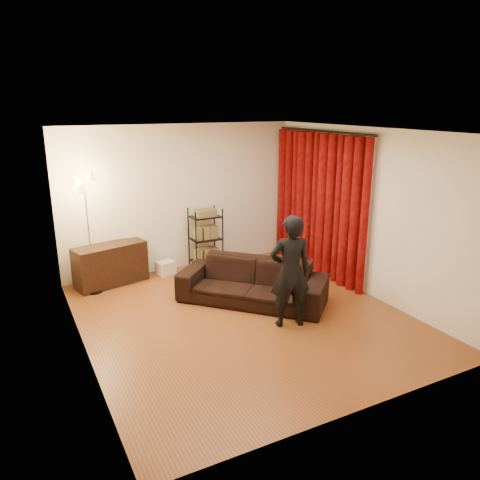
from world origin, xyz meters
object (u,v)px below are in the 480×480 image
person (290,272)px  wire_shelf (206,239)px  sofa (252,282)px  storage_boxes (166,268)px  floor_lamp (89,235)px  media_cabinet (111,264)px

person → wire_shelf: bearing=-72.2°
sofa → storage_boxes: (-0.82, 1.81, -0.21)m
floor_lamp → wire_shelf: bearing=5.3°
storage_boxes → wire_shelf: bearing=-2.7°
sofa → floor_lamp: size_ratio=1.15×
sofa → person: bearing=-39.0°
sofa → wire_shelf: 1.79m
person → media_cabinet: 3.37m
person → floor_lamp: bearing=-32.8°
storage_boxes → media_cabinet: bearing=-179.5°
sofa → storage_boxes: bearing=160.5°
wire_shelf → storage_boxes: bearing=-178.7°
media_cabinet → storage_boxes: (1.00, 0.01, -0.23)m
media_cabinet → wire_shelf: (1.78, -0.03, 0.23)m
storage_boxes → wire_shelf: 0.91m
wire_shelf → media_cabinet: bearing=-176.9°
sofa → media_cabinet: bearing=-178.6°
person → media_cabinet: (-1.90, 2.74, -0.45)m
person → media_cabinet: person is taller
media_cabinet → person: bearing=-68.8°
sofa → wire_shelf: bearing=137.3°
wire_shelf → floor_lamp: bearing=-170.7°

